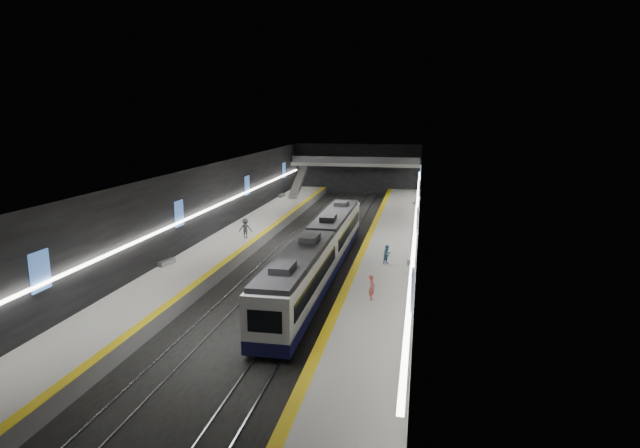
% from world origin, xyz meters
% --- Properties ---
extents(ground, '(70.00, 70.00, 0.00)m').
position_xyz_m(ground, '(0.00, 0.00, 0.00)').
color(ground, black).
rests_on(ground, ground).
extents(ceiling, '(20.00, 70.00, 0.04)m').
position_xyz_m(ceiling, '(0.00, 0.00, 8.00)').
color(ceiling, beige).
rests_on(ceiling, wall_left).
extents(wall_left, '(0.04, 70.00, 8.00)m').
position_xyz_m(wall_left, '(-10.00, 0.00, 4.00)').
color(wall_left, black).
rests_on(wall_left, ground).
extents(wall_right, '(0.04, 70.00, 8.00)m').
position_xyz_m(wall_right, '(10.00, 0.00, 4.00)').
color(wall_right, black).
rests_on(wall_right, ground).
extents(wall_back, '(20.00, 0.04, 8.00)m').
position_xyz_m(wall_back, '(0.00, 35.00, 4.00)').
color(wall_back, black).
rests_on(wall_back, ground).
extents(wall_front, '(20.00, 0.04, 8.00)m').
position_xyz_m(wall_front, '(0.00, -35.00, 4.00)').
color(wall_front, black).
rests_on(wall_front, ground).
extents(platform_left, '(5.00, 70.00, 1.00)m').
position_xyz_m(platform_left, '(-7.50, 0.00, 0.50)').
color(platform_left, slate).
rests_on(platform_left, ground).
extents(tile_surface_left, '(5.00, 70.00, 0.02)m').
position_xyz_m(tile_surface_left, '(-7.50, 0.00, 1.01)').
color(tile_surface_left, '#AEAEA9').
rests_on(tile_surface_left, platform_left).
extents(tactile_strip_left, '(0.60, 70.00, 0.02)m').
position_xyz_m(tactile_strip_left, '(-5.30, 0.00, 1.02)').
color(tactile_strip_left, '#DDBD0B').
rests_on(tactile_strip_left, platform_left).
extents(platform_right, '(5.00, 70.00, 1.00)m').
position_xyz_m(platform_right, '(7.50, 0.00, 0.50)').
color(platform_right, slate).
rests_on(platform_right, ground).
extents(tile_surface_right, '(5.00, 70.00, 0.02)m').
position_xyz_m(tile_surface_right, '(7.50, 0.00, 1.01)').
color(tile_surface_right, '#AEAEA9').
rests_on(tile_surface_right, platform_right).
extents(tactile_strip_right, '(0.60, 70.00, 0.02)m').
position_xyz_m(tactile_strip_right, '(5.30, 0.00, 1.02)').
color(tactile_strip_right, '#DDBD0B').
rests_on(tactile_strip_right, platform_right).
extents(rails, '(6.52, 70.00, 0.12)m').
position_xyz_m(rails, '(-0.00, 0.00, 0.06)').
color(rails, gray).
rests_on(rails, ground).
extents(train, '(2.69, 30.04, 3.60)m').
position_xyz_m(train, '(2.50, -9.49, 2.20)').
color(train, '#10123D').
rests_on(train, ground).
extents(ad_posters, '(19.94, 53.50, 2.20)m').
position_xyz_m(ad_posters, '(-0.00, 1.00, 4.50)').
color(ad_posters, '#3F6CBD').
rests_on(ad_posters, wall_left).
extents(cove_light_left, '(0.25, 68.60, 0.12)m').
position_xyz_m(cove_light_left, '(-9.80, 0.00, 3.80)').
color(cove_light_left, white).
rests_on(cove_light_left, wall_left).
extents(cove_light_right, '(0.25, 68.60, 0.12)m').
position_xyz_m(cove_light_right, '(9.80, 0.00, 3.80)').
color(cove_light_right, white).
rests_on(cove_light_right, wall_right).
extents(mezzanine_bridge, '(20.00, 3.00, 1.50)m').
position_xyz_m(mezzanine_bridge, '(0.00, 32.93, 5.04)').
color(mezzanine_bridge, gray).
rests_on(mezzanine_bridge, wall_left).
extents(escalator, '(1.20, 7.50, 3.92)m').
position_xyz_m(escalator, '(-7.50, 26.00, 2.90)').
color(escalator, '#99999E').
rests_on(escalator, platform_left).
extents(bench_left_near, '(0.85, 1.72, 0.41)m').
position_xyz_m(bench_left_near, '(-9.50, -11.51, 1.20)').
color(bench_left_near, '#99999E').
rests_on(bench_left_near, platform_left).
extents(bench_left_far, '(0.60, 1.76, 0.42)m').
position_xyz_m(bench_left_far, '(-9.50, 23.84, 1.21)').
color(bench_left_far, '#99999E').
rests_on(bench_left_far, platform_left).
extents(bench_right_near, '(0.54, 1.83, 0.45)m').
position_xyz_m(bench_right_near, '(9.50, -7.13, 1.22)').
color(bench_right_near, '#99999E').
rests_on(bench_right_near, platform_right).
extents(bench_right_far, '(0.90, 1.77, 0.42)m').
position_xyz_m(bench_right_far, '(9.50, 21.57, 1.21)').
color(bench_right_far, '#99999E').
rests_on(bench_right_far, platform_right).
extents(passenger_right_a, '(0.40, 0.61, 1.65)m').
position_xyz_m(passenger_right_a, '(7.27, -16.49, 1.82)').
color(passenger_right_a, '#C44A49').
rests_on(passenger_right_a, platform_right).
extents(passenger_right_b, '(0.92, 0.96, 1.56)m').
position_xyz_m(passenger_right_b, '(7.68, -7.92, 1.78)').
color(passenger_right_b, teal).
rests_on(passenger_right_b, platform_right).
extents(passenger_left_a, '(0.60, 1.02, 1.63)m').
position_xyz_m(passenger_left_a, '(-6.91, 0.11, 1.81)').
color(passenger_left_a, beige).
rests_on(passenger_left_a, platform_left).
extents(passenger_left_b, '(1.37, 0.97, 1.92)m').
position_xyz_m(passenger_left_b, '(-6.30, -1.56, 1.96)').
color(passenger_left_b, '#3B3C42').
rests_on(passenger_left_b, platform_left).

